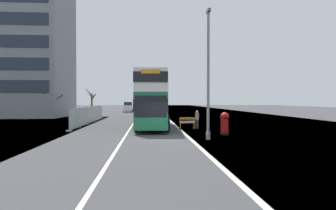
{
  "coord_description": "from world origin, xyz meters",
  "views": [
    {
      "loc": [
        -0.98,
        -19.6,
        2.59
      ],
      "look_at": [
        0.73,
        4.93,
        2.2
      ],
      "focal_mm": 30.66,
      "sensor_mm": 36.0,
      "label": 1
    }
  ],
  "objects": [
    {
      "name": "roadworks_barrier",
      "position": [
        2.56,
        6.08,
        0.64
      ],
      "size": [
        1.48,
        0.67,
        1.06
      ],
      "color": "orange",
      "rests_on": "ground"
    },
    {
      "name": "red_pillar_postbox",
      "position": [
        4.79,
        1.64,
        0.93
      ],
      "size": [
        0.64,
        0.64,
        1.7
      ],
      "color": "black",
      "rests_on": "ground"
    },
    {
      "name": "bare_tree_far_verge_mid",
      "position": [
        -14.54,
        50.84,
        2.59
      ],
      "size": [
        2.18,
        3.04,
        5.31
      ],
      "color": "#4C3D2D",
      "rests_on": "ground"
    },
    {
      "name": "construction_site_fence",
      "position": [
        -7.53,
        13.2,
        0.92
      ],
      "size": [
        0.44,
        17.2,
        1.93
      ],
      "color": "#A8AAAD",
      "rests_on": "ground"
    },
    {
      "name": "bare_tree_far_verge_near",
      "position": [
        -14.65,
        22.81,
        2.23
      ],
      "size": [
        2.87,
        2.36,
        4.04
      ],
      "color": "#4C3D2D",
      "rests_on": "ground"
    },
    {
      "name": "double_decker_bus",
      "position": [
        -0.4,
        7.14,
        2.7
      ],
      "size": [
        3.41,
        11.19,
        5.07
      ],
      "color": "#1E6B47",
      "rests_on": "ground"
    },
    {
      "name": "lamppost_foreground",
      "position": [
        2.99,
        -0.91,
        4.05
      ],
      "size": [
        0.29,
        0.7,
        8.58
      ],
      "color": "gray",
      "rests_on": "ground"
    },
    {
      "name": "car_receding_far",
      "position": [
        -5.38,
        44.41,
        1.06
      ],
      "size": [
        2.03,
        4.22,
        2.24
      ],
      "color": "silver",
      "rests_on": "ground"
    },
    {
      "name": "car_receding_mid",
      "position": [
        -1.14,
        36.57,
        1.0
      ],
      "size": [
        2.05,
        3.92,
        2.12
      ],
      "color": "black",
      "rests_on": "ground"
    },
    {
      "name": "pedestrian_at_kerb",
      "position": [
        3.55,
        6.64,
        0.83
      ],
      "size": [
        0.34,
        0.34,
        1.65
      ],
      "color": "#2D3342",
      "rests_on": "ground"
    },
    {
      "name": "car_oncoming_near",
      "position": [
        -1.01,
        26.75,
        1.07
      ],
      "size": [
        2.01,
        4.05,
        2.29
      ],
      "color": "black",
      "rests_on": "ground"
    },
    {
      "name": "ground",
      "position": [
        0.53,
        0.1,
        -0.05
      ],
      "size": [
        140.0,
        280.0,
        0.1
      ],
      "color": "#38383A"
    }
  ]
}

